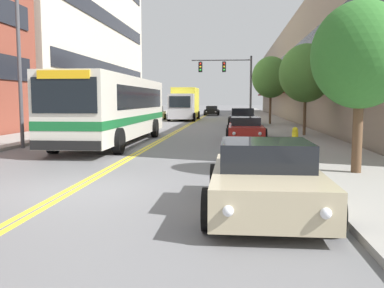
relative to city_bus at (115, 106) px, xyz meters
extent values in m
plane|color=slate|center=(1.92, 26.37, -1.74)|extent=(240.00, 240.00, 0.00)
cube|color=gray|center=(-5.24, 26.37, -1.68)|extent=(3.33, 106.00, 0.13)
cube|color=gray|center=(9.09, 26.37, -1.68)|extent=(3.33, 106.00, 0.13)
cube|color=yellow|center=(1.82, 26.37, -1.74)|extent=(0.14, 106.00, 0.01)
cube|color=yellow|center=(2.02, 26.37, -1.74)|extent=(0.14, 106.00, 0.01)
cube|color=black|center=(-7.12, 23.66, 3.35)|extent=(0.08, 28.90, 1.40)
cube|color=black|center=(-7.12, 23.66, 8.44)|extent=(0.08, 28.90, 1.40)
cube|color=gray|center=(15.01, 26.37, 3.14)|extent=(8.00, 68.00, 9.77)
cube|color=maroon|center=(10.46, 26.37, 1.16)|extent=(1.10, 61.20, 0.24)
cube|color=black|center=(10.97, 26.37, 4.32)|extent=(0.08, 61.20, 1.40)
cube|color=silver|center=(0.00, -0.11, -0.03)|extent=(2.50, 12.15, 2.72)
cube|color=#196B33|center=(0.00, -0.11, -0.57)|extent=(2.52, 12.17, 0.32)
cube|color=black|center=(0.00, 0.50, 0.41)|extent=(2.53, 9.47, 0.98)
cube|color=black|center=(0.00, -6.20, 0.46)|extent=(2.25, 0.04, 1.20)
cube|color=yellow|center=(0.00, -6.21, 1.14)|extent=(1.80, 0.06, 0.28)
cube|color=black|center=(0.00, -6.22, -1.21)|extent=(2.45, 0.08, 0.32)
cylinder|color=black|center=(-1.28, -4.24, -1.24)|extent=(0.30, 1.00, 1.00)
cylinder|color=black|center=(1.28, -4.24, -1.24)|extent=(0.30, 1.00, 1.00)
cylinder|color=black|center=(-1.28, 3.23, -1.24)|extent=(0.30, 1.00, 1.00)
cylinder|color=black|center=(1.28, 3.23, -1.24)|extent=(0.30, 1.00, 1.00)
cube|color=white|center=(-2.43, 22.93, -1.22)|extent=(1.78, 4.17, 0.71)
cube|color=black|center=(-2.43, 23.09, -0.60)|extent=(1.53, 1.83, 0.53)
cylinder|color=black|center=(-3.34, 21.63, -1.44)|extent=(0.22, 0.61, 0.61)
cylinder|color=black|center=(-1.52, 21.63, -1.44)|extent=(0.22, 0.61, 0.61)
cylinder|color=black|center=(-3.34, 24.22, -1.44)|extent=(0.22, 0.61, 0.61)
cylinder|color=black|center=(-1.52, 24.22, -1.44)|extent=(0.22, 0.61, 0.61)
sphere|color=silver|center=(-3.06, 20.82, -1.18)|extent=(0.16, 0.16, 0.16)
sphere|color=silver|center=(-1.81, 20.82, -1.18)|extent=(0.16, 0.16, 0.16)
cube|color=red|center=(-3.07, 25.02, -1.18)|extent=(0.18, 0.04, 0.10)
cube|color=red|center=(-1.80, 25.02, -1.18)|extent=(0.18, 0.04, 0.10)
cube|color=#BCAD89|center=(6.18, -12.16, -1.24)|extent=(1.87, 4.02, 0.62)
cube|color=black|center=(6.18, -12.00, -0.69)|extent=(1.61, 1.77, 0.49)
cylinder|color=black|center=(5.22, -13.41, -1.40)|extent=(0.22, 0.69, 0.69)
cylinder|color=black|center=(7.14, -13.41, -1.40)|extent=(0.22, 0.69, 0.69)
cylinder|color=black|center=(5.22, -10.92, -1.40)|extent=(0.22, 0.69, 0.69)
cylinder|color=black|center=(7.14, -10.92, -1.40)|extent=(0.22, 0.69, 0.69)
sphere|color=silver|center=(5.53, -14.19, -1.21)|extent=(0.16, 0.16, 0.16)
sphere|color=silver|center=(6.84, -14.19, -1.21)|extent=(0.16, 0.16, 0.16)
cube|color=red|center=(5.51, -10.14, -1.21)|extent=(0.18, 0.04, 0.10)
cube|color=red|center=(6.86, -10.14, -1.21)|extent=(0.18, 0.04, 0.10)
cube|color=maroon|center=(6.22, 2.10, -1.27)|extent=(1.70, 4.46, 0.57)
cube|color=black|center=(6.22, 2.28, -0.78)|extent=(1.46, 1.96, 0.40)
cylinder|color=black|center=(5.35, 0.72, -1.40)|extent=(0.22, 0.69, 0.69)
cylinder|color=black|center=(7.10, 0.72, -1.40)|extent=(0.22, 0.69, 0.69)
cylinder|color=black|center=(5.35, 3.48, -1.40)|extent=(0.22, 0.69, 0.69)
cylinder|color=black|center=(7.10, 3.48, -1.40)|extent=(0.22, 0.69, 0.69)
sphere|color=silver|center=(5.63, -0.15, -1.24)|extent=(0.16, 0.16, 0.16)
sphere|color=silver|center=(6.82, -0.15, -1.24)|extent=(0.16, 0.16, 0.16)
cube|color=red|center=(5.61, 4.34, -1.24)|extent=(0.18, 0.04, 0.10)
cube|color=red|center=(6.84, 4.34, -1.24)|extent=(0.18, 0.04, 0.10)
cube|color=#232328|center=(6.29, 12.72, -1.21)|extent=(1.90, 4.10, 0.69)
cube|color=black|center=(6.29, 12.89, -0.59)|extent=(1.64, 1.81, 0.54)
cylinder|color=black|center=(5.32, 11.45, -1.39)|extent=(0.22, 0.69, 0.69)
cylinder|color=black|center=(7.26, 11.45, -1.39)|extent=(0.22, 0.69, 0.69)
cylinder|color=black|center=(5.32, 13.99, -1.39)|extent=(0.22, 0.69, 0.69)
cylinder|color=black|center=(7.26, 13.99, -1.39)|extent=(0.22, 0.69, 0.69)
sphere|color=silver|center=(5.62, 10.65, -1.17)|extent=(0.16, 0.16, 0.16)
sphere|color=silver|center=(6.96, 10.65, -1.17)|extent=(0.16, 0.16, 0.16)
cube|color=red|center=(5.60, 14.78, -1.17)|extent=(0.18, 0.04, 0.10)
cube|color=red|center=(6.98, 14.78, -1.17)|extent=(0.18, 0.04, 0.10)
cube|color=black|center=(2.71, 37.55, -1.26)|extent=(1.71, 4.27, 0.61)
cube|color=black|center=(2.71, 37.72, -0.72)|extent=(1.47, 1.88, 0.46)
cylinder|color=black|center=(1.83, 36.22, -1.42)|extent=(0.22, 0.65, 0.65)
cylinder|color=black|center=(3.59, 36.22, -1.42)|extent=(0.22, 0.65, 0.65)
cylinder|color=black|center=(1.83, 38.87, -1.42)|extent=(0.22, 0.65, 0.65)
cylinder|color=black|center=(3.59, 38.87, -1.42)|extent=(0.22, 0.65, 0.65)
sphere|color=silver|center=(2.11, 35.39, -1.23)|extent=(0.16, 0.16, 0.16)
sphere|color=silver|center=(3.31, 35.39, -1.23)|extent=(0.16, 0.16, 0.16)
cube|color=red|center=(2.10, 39.69, -1.23)|extent=(0.18, 0.04, 0.10)
cube|color=red|center=(3.33, 39.69, -1.23)|extent=(0.18, 0.04, 0.10)
cube|color=#B7B7BC|center=(0.66, 20.46, -0.30)|extent=(2.32, 2.24, 2.38)
cube|color=black|center=(0.66, 19.32, 0.13)|extent=(1.97, 0.04, 1.05)
cube|color=yellow|center=(0.66, 24.20, 0.02)|extent=(2.37, 5.23, 3.02)
cylinder|color=black|center=(-0.53, 20.46, -1.32)|extent=(0.28, 0.84, 0.84)
cylinder|color=black|center=(1.85, 20.46, -1.32)|extent=(0.28, 0.84, 0.84)
cylinder|color=black|center=(-0.53, 25.77, -1.32)|extent=(0.28, 0.84, 0.84)
cylinder|color=black|center=(1.85, 25.77, -1.32)|extent=(0.28, 0.84, 0.84)
cylinder|color=#47474C|center=(7.12, 18.96, 1.23)|extent=(0.18, 0.18, 5.95)
cylinder|color=#47474C|center=(4.46, 18.96, 3.85)|extent=(5.33, 0.11, 0.11)
cube|color=black|center=(4.73, 18.96, 3.25)|extent=(0.34, 0.26, 0.92)
sphere|color=red|center=(4.73, 18.80, 3.53)|extent=(0.18, 0.18, 0.18)
sphere|color=yellow|center=(4.73, 18.80, 3.25)|extent=(0.18, 0.18, 0.18)
sphere|color=green|center=(4.73, 18.80, 2.98)|extent=(0.18, 0.18, 0.18)
cylinder|color=black|center=(4.73, 18.96, 3.78)|extent=(0.02, 0.02, 0.14)
cube|color=black|center=(2.60, 18.96, 3.25)|extent=(0.34, 0.26, 0.92)
sphere|color=red|center=(2.60, 18.80, 3.53)|extent=(0.18, 0.18, 0.18)
sphere|color=yellow|center=(2.60, 18.80, 3.25)|extent=(0.18, 0.18, 0.18)
sphere|color=green|center=(2.60, 18.80, 2.98)|extent=(0.18, 0.18, 0.18)
cylinder|color=black|center=(2.60, 18.96, 3.78)|extent=(0.02, 0.02, 0.14)
cylinder|color=#47474C|center=(-3.38, -2.55, 2.98)|extent=(0.16, 0.16, 9.44)
cylinder|color=brown|center=(8.85, -8.36, -0.61)|extent=(0.26, 0.26, 2.00)
ellipsoid|color=#2D6B28|center=(8.85, -8.36, 1.47)|extent=(2.53, 2.53, 2.78)
cylinder|color=brown|center=(9.45, 3.80, -0.54)|extent=(0.16, 0.16, 2.14)
ellipsoid|color=#42752D|center=(9.45, 3.80, 1.74)|extent=(2.85, 2.85, 3.14)
cylinder|color=brown|center=(8.54, 14.92, -0.39)|extent=(0.19, 0.19, 2.45)
ellipsoid|color=#42752D|center=(8.54, 14.92, 2.11)|extent=(2.99, 2.99, 3.29)
cylinder|color=yellow|center=(7.87, -3.88, -1.23)|extent=(0.23, 0.23, 0.76)
sphere|color=yellow|center=(7.87, -3.88, -0.79)|extent=(0.21, 0.21, 0.21)
cylinder|color=yellow|center=(7.72, -3.88, -1.15)|extent=(0.08, 0.10, 0.10)
camera|label=1|loc=(5.59, -19.95, 0.31)|focal=40.00mm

